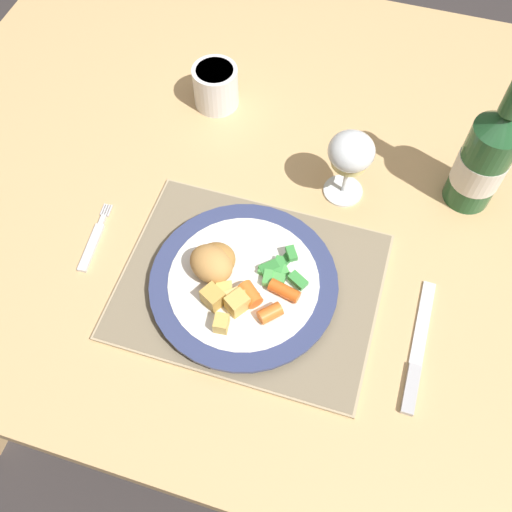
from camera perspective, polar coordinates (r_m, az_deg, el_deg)
ground_plane at (r=1.61m, az=1.02°, el=-8.59°), size 6.00×6.00×0.00m
dining_table at (r=1.03m, az=1.58°, el=5.23°), size 1.28×1.03×0.74m
placemat at (r=0.84m, az=-0.60°, el=-2.94°), size 0.38×0.30×0.01m
dinner_plate at (r=0.83m, az=-1.23°, el=-2.77°), size 0.27×0.27×0.02m
breaded_croquettes at (r=0.81m, az=-4.34°, el=-0.64°), size 0.08×0.09×0.05m
green_beans_pile at (r=0.82m, az=2.28°, el=-1.41°), size 0.08×0.07×0.02m
glazed_carrots at (r=0.80m, az=0.50°, el=-4.21°), size 0.10×0.07×0.02m
fork at (r=0.92m, az=-15.94°, el=1.37°), size 0.03×0.13×0.01m
table_knife at (r=0.83m, az=15.77°, el=-9.65°), size 0.02×0.20×0.01m
wine_glass at (r=0.88m, az=9.45°, el=9.97°), size 0.07×0.07×0.13m
bottle at (r=0.93m, az=22.00°, el=9.19°), size 0.08×0.08×0.27m
roast_potatoes at (r=0.79m, az=-2.89°, el=-4.57°), size 0.07×0.07×0.03m
drinking_cup at (r=1.05m, az=-4.05°, el=16.64°), size 0.08×0.08×0.08m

